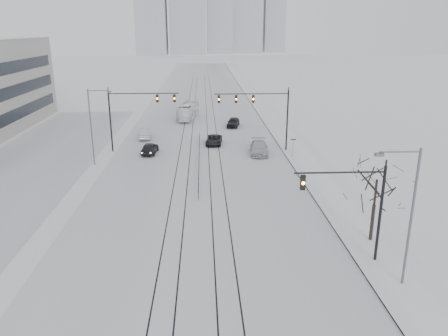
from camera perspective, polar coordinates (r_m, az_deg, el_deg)
ground at (r=25.72m, az=-3.68°, el=-19.40°), size 500.00×500.00×0.00m
road at (r=81.99m, az=-3.14°, el=6.82°), size 22.00×260.00×0.02m
sidewalk_east at (r=82.99m, az=6.29°, el=6.92°), size 5.00×260.00×0.16m
curb at (r=82.65m, az=4.60°, el=6.91°), size 0.10×260.00×0.12m
parking_strip at (r=61.19m, az=-22.31°, el=1.72°), size 14.00×60.00×0.03m
tram_rails at (r=62.46m, az=-3.21°, el=3.36°), size 5.30×180.00×0.01m
skyline at (r=294.56m, az=-2.03°, el=20.68°), size 96.00×48.00×72.00m
traffic_mast_near at (r=30.45m, az=17.10°, el=-4.17°), size 6.10×0.37×7.00m
traffic_mast_ne at (r=56.86m, az=4.99°, el=7.80°), size 9.60×0.37×8.00m
traffic_mast_nw at (r=58.09m, az=-11.83°, el=7.52°), size 9.10×0.37×8.00m
street_light_east at (r=28.39m, az=22.85°, el=-5.01°), size 2.73×0.25×9.00m
street_light_west at (r=53.11m, az=-16.71°, el=5.81°), size 2.73×0.25×9.00m
bare_tree at (r=33.94m, az=19.27°, el=-2.25°), size 4.40×4.40×6.10m
median_fence at (r=52.69m, az=-3.27°, el=1.19°), size 0.06×24.00×1.00m
street_sign at (r=55.47m, az=9.02°, el=3.00°), size 0.70×0.06×2.40m
sedan_sb_inner at (r=57.38m, az=-9.68°, el=2.56°), size 2.16×4.48×1.47m
sedan_sb_outer at (r=65.62m, az=-10.29°, el=4.49°), size 2.08×4.92×1.58m
sedan_nb_front at (r=61.22m, az=-1.32°, el=3.68°), size 2.54×4.76×1.27m
sedan_nb_right at (r=56.66m, az=4.60°, el=2.62°), size 2.62×5.59×1.58m
sedan_nb_far at (r=72.47m, az=1.20°, el=5.99°), size 2.67×4.71×1.51m
box_truck at (r=79.16m, az=-4.71°, el=7.41°), size 3.77×10.21×2.78m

